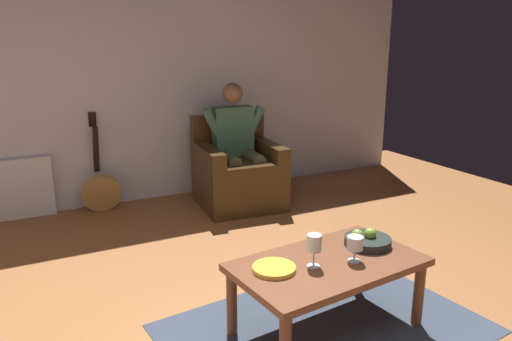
% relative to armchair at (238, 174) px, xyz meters
% --- Properties ---
extents(wall_back, '(6.30, 0.06, 2.60)m').
position_rel_armchair_xyz_m(wall_back, '(0.77, -0.61, 0.99)').
color(wall_back, silver).
rests_on(wall_back, ground).
extents(rug, '(1.86, 1.37, 0.01)m').
position_rel_armchair_xyz_m(rug, '(0.48, 2.23, -0.31)').
color(rug, '#384252').
rests_on(rug, ground).
extents(armchair, '(0.83, 0.86, 0.87)m').
position_rel_armchair_xyz_m(armchair, '(0.00, 0.00, 0.00)').
color(armchair, '#3F2A13').
rests_on(armchair, ground).
extents(person_seated, '(0.66, 0.61, 1.20)m').
position_rel_armchair_xyz_m(person_seated, '(-0.00, -0.01, 0.33)').
color(person_seated, '#426B51').
rests_on(person_seated, ground).
extents(coffee_table, '(1.10, 0.70, 0.43)m').
position_rel_armchair_xyz_m(coffee_table, '(0.48, 2.23, 0.06)').
color(coffee_table, brown).
rests_on(coffee_table, ground).
extents(guitar, '(0.37, 0.30, 0.95)m').
position_rel_armchair_xyz_m(guitar, '(1.26, -0.41, -0.09)').
color(guitar, '#B48846').
rests_on(guitar, ground).
extents(radiator, '(0.68, 0.06, 0.56)m').
position_rel_armchair_xyz_m(radiator, '(2.00, -0.54, -0.03)').
color(radiator, white).
rests_on(radiator, ground).
extents(wine_glass_near, '(0.09, 0.09, 0.15)m').
position_rel_armchair_xyz_m(wine_glass_near, '(0.36, 2.29, 0.21)').
color(wine_glass_near, silver).
rests_on(wine_glass_near, coffee_table).
extents(wine_glass_far, '(0.08, 0.08, 0.18)m').
position_rel_armchair_xyz_m(wine_glass_far, '(0.59, 2.25, 0.24)').
color(wine_glass_far, silver).
rests_on(wine_glass_far, coffee_table).
extents(fruit_bowl, '(0.27, 0.27, 0.11)m').
position_rel_armchair_xyz_m(fruit_bowl, '(0.16, 2.16, 0.15)').
color(fruit_bowl, '#212925').
rests_on(fruit_bowl, coffee_table).
extents(decorative_dish, '(0.23, 0.23, 0.02)m').
position_rel_armchair_xyz_m(decorative_dish, '(0.80, 2.19, 0.13)').
color(decorative_dish, gold).
rests_on(decorative_dish, coffee_table).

